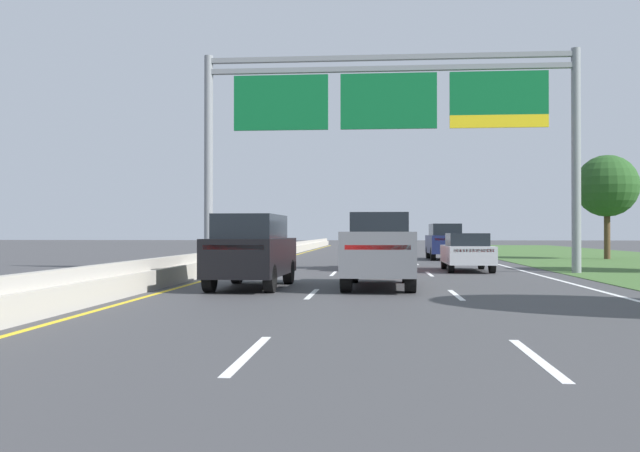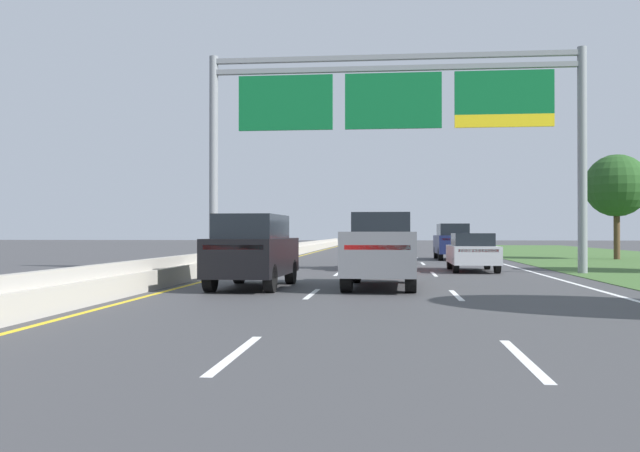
# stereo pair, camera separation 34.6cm
# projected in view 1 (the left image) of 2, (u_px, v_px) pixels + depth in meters

# --- Properties ---
(ground_plane) EXTENTS (220.00, 220.00, 0.00)m
(ground_plane) POSITION_uv_depth(u_px,v_px,m) (380.00, 266.00, 33.40)
(ground_plane) COLOR #3D3D3F
(lane_striping) EXTENTS (11.96, 106.00, 0.01)m
(lane_striping) POSITION_uv_depth(u_px,v_px,m) (380.00, 266.00, 32.95)
(lane_striping) COLOR white
(lane_striping) RESTS_ON ground
(median_barrier_concrete) EXTENTS (0.60, 110.00, 0.85)m
(median_barrier_concrete) POSITION_uv_depth(u_px,v_px,m) (245.00, 258.00, 33.94)
(median_barrier_concrete) COLOR #A8A399
(median_barrier_concrete) RESTS_ON ground
(overhead_sign_gantry) EXTENTS (15.06, 0.42, 8.86)m
(overhead_sign_gantry) POSITION_uv_depth(u_px,v_px,m) (388.00, 114.00, 27.89)
(overhead_sign_gantry) COLOR gray
(overhead_sign_gantry) RESTS_ON ground
(pickup_truck_grey) EXTENTS (2.10, 5.44, 2.20)m
(pickup_truck_grey) POSITION_uv_depth(u_px,v_px,m) (379.00, 250.00, 20.41)
(pickup_truck_grey) COLOR slate
(pickup_truck_grey) RESTS_ON ground
(car_silver_right_lane_sedan) EXTENTS (1.85, 4.41, 1.57)m
(car_silver_right_lane_sedan) POSITION_uv_depth(u_px,v_px,m) (467.00, 251.00, 28.86)
(car_silver_right_lane_sedan) COLOR #B2B5BA
(car_silver_right_lane_sedan) RESTS_ON ground
(car_black_left_lane_suv) EXTENTS (2.04, 4.75, 2.11)m
(car_black_left_lane_suv) POSITION_uv_depth(u_px,v_px,m) (252.00, 250.00, 20.09)
(car_black_left_lane_suv) COLOR black
(car_black_left_lane_suv) RESTS_ON ground
(car_red_centre_lane_suv) EXTENTS (2.02, 4.75, 2.11)m
(car_red_centre_lane_suv) POSITION_uv_depth(u_px,v_px,m) (384.00, 244.00, 30.16)
(car_red_centre_lane_suv) COLOR maroon
(car_red_centre_lane_suv) RESTS_ON ground
(car_navy_right_lane_suv) EXTENTS (1.94, 4.72, 2.11)m
(car_navy_right_lane_suv) POSITION_uv_depth(u_px,v_px,m) (445.00, 241.00, 41.12)
(car_navy_right_lane_suv) COLOR #161E47
(car_navy_right_lane_suv) RESTS_ON ground
(roadside_tree_far) EXTENTS (3.69, 3.69, 6.23)m
(roadside_tree_far) POSITION_uv_depth(u_px,v_px,m) (607.00, 186.00, 41.53)
(roadside_tree_far) COLOR #4C3823
(roadside_tree_far) RESTS_ON ground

